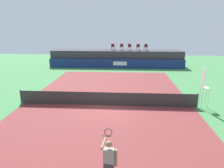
# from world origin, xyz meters

# --- Properties ---
(ground_plane) EXTENTS (48.00, 48.00, 0.00)m
(ground_plane) POSITION_xyz_m (0.00, 3.00, 0.00)
(ground_plane) COLOR #3D7A42
(court_inner) EXTENTS (12.00, 22.00, 0.00)m
(court_inner) POSITION_xyz_m (0.00, 0.00, 0.00)
(court_inner) COLOR maroon
(court_inner) RESTS_ON ground
(sponsor_wall) EXTENTS (18.00, 0.22, 1.20)m
(sponsor_wall) POSITION_xyz_m (0.00, 13.50, 0.60)
(sponsor_wall) COLOR navy
(sponsor_wall) RESTS_ON ground
(spectator_platform) EXTENTS (18.00, 2.80, 2.20)m
(spectator_platform) POSITION_xyz_m (0.00, 15.30, 1.10)
(spectator_platform) COLOR #38383D
(spectator_platform) RESTS_ON ground
(spectator_chair_far_left) EXTENTS (0.47, 0.47, 0.89)m
(spectator_chair_far_left) POSITION_xyz_m (-0.53, 15.21, 2.69)
(spectator_chair_far_left) COLOR #561919
(spectator_chair_far_left) RESTS_ON spectator_platform
(spectator_chair_left) EXTENTS (0.44, 0.44, 0.89)m
(spectator_chair_left) POSITION_xyz_m (0.68, 15.30, 2.69)
(spectator_chair_left) COLOR #561919
(spectator_chair_left) RESTS_ON spectator_platform
(spectator_chair_center) EXTENTS (0.44, 0.44, 0.89)m
(spectator_chair_center) POSITION_xyz_m (1.76, 15.16, 2.69)
(spectator_chair_center) COLOR #561919
(spectator_chair_center) RESTS_ON spectator_platform
(spectator_chair_right) EXTENTS (0.47, 0.47, 0.89)m
(spectator_chair_right) POSITION_xyz_m (2.92, 15.03, 2.69)
(spectator_chair_right) COLOR #561919
(spectator_chair_right) RESTS_ON spectator_platform
(spectator_chair_far_right) EXTENTS (0.45, 0.45, 0.89)m
(spectator_chair_far_right) POSITION_xyz_m (3.99, 15.23, 2.69)
(spectator_chair_far_right) COLOR #561919
(spectator_chair_far_right) RESTS_ON spectator_platform
(umpire_chair) EXTENTS (0.45, 0.45, 2.76)m
(umpire_chair) POSITION_xyz_m (6.50, -0.00, 1.59)
(umpire_chair) COLOR white
(umpire_chair) RESTS_ON ground
(tennis_net) EXTENTS (12.40, 0.02, 0.95)m
(tennis_net) POSITION_xyz_m (0.00, 0.00, 0.47)
(tennis_net) COLOR #2D2D2D
(tennis_net) RESTS_ON ground
(net_post_near) EXTENTS (0.10, 0.10, 1.00)m
(net_post_near) POSITION_xyz_m (-6.20, 0.00, 0.50)
(net_post_near) COLOR #4C4C51
(net_post_near) RESTS_ON ground
(net_post_far) EXTENTS (0.10, 0.10, 1.00)m
(net_post_far) POSITION_xyz_m (6.20, 0.00, 0.50)
(net_post_far) COLOR #4C4C51
(net_post_far) RESTS_ON ground
(tennis_player) EXTENTS (0.58, 1.19, 1.77)m
(tennis_player) POSITION_xyz_m (0.78, -7.62, 0.96)
(tennis_player) COLOR white
(tennis_player) RESTS_ON court_inner
(tennis_ball) EXTENTS (0.07, 0.07, 0.07)m
(tennis_ball) POSITION_xyz_m (-1.17, 7.41, 0.04)
(tennis_ball) COLOR #D8EA33
(tennis_ball) RESTS_ON court_inner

